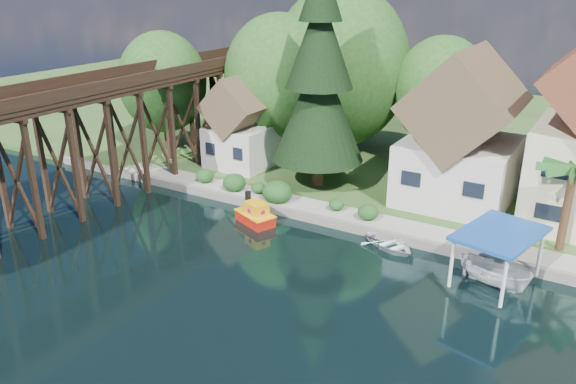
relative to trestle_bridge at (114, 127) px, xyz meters
The scene contains 14 objects.
ground 17.64m from the trestle_bridge, 17.91° to the right, with size 140.00×140.00×0.00m, color black.
bank 33.36m from the trestle_bridge, 60.97° to the left, with size 140.00×52.00×0.50m, color #29471C.
seawall 20.82m from the trestle_bridge, ahead, with size 60.00×0.40×0.62m, color slate.
promenade 22.90m from the trestle_bridge, 10.63° to the left, with size 50.00×2.60×0.06m, color gray.
trestle_bridge is the anchor object (origin of this frame).
house_left 25.42m from the trestle_bridge, 25.21° to the left, with size 7.64×8.64×11.02m.
shed 10.69m from the trestle_bridge, 61.81° to the left, with size 5.09×5.40×7.85m.
bg_trees 23.48m from the trestle_bridge, 43.41° to the left, with size 49.90×13.30×10.57m.
shrubs 12.79m from the trestle_bridge, 19.72° to the left, with size 15.76×2.47×1.70m.
conifer 15.73m from the trestle_bridge, 33.23° to the left, with size 6.96×6.96×17.13m.
palm_tree 31.23m from the trestle_bridge, 11.16° to the left, with size 4.56×4.56×5.60m.
tugboat 13.09m from the trestle_bridge, ahead, with size 3.29×2.58×2.11m.
boat_white_a 22.10m from the trestle_bridge, ahead, with size 2.65×3.71×0.77m, color white.
boat_canopy 28.31m from the trestle_bridge, ahead, with size 4.62×5.79×3.29m.
Camera 1 is at (16.15, -23.19, 15.94)m, focal length 35.00 mm.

